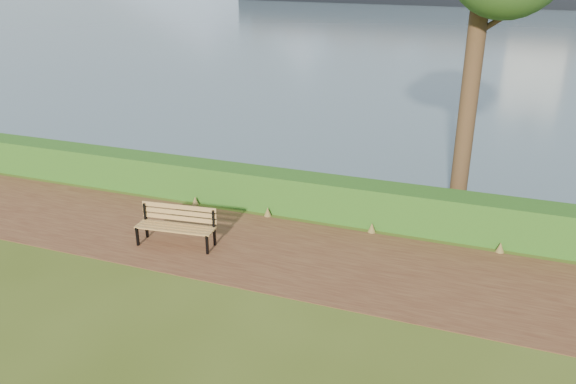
% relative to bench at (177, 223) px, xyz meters
% --- Properties ---
extents(ground, '(140.00, 140.00, 0.00)m').
position_rel_bench_xyz_m(ground, '(2.42, 0.12, -0.52)').
color(ground, '#3F4F16').
rests_on(ground, ground).
extents(path, '(40.00, 3.40, 0.01)m').
position_rel_bench_xyz_m(path, '(2.42, 0.42, -0.52)').
color(path, '#50291B').
rests_on(path, ground).
extents(hedge, '(32.00, 0.85, 1.00)m').
position_rel_bench_xyz_m(hedge, '(2.42, 2.72, -0.02)').
color(hedge, '#1E4F16').
rests_on(hedge, ground).
extents(bench, '(1.86, 0.73, 0.91)m').
position_rel_bench_xyz_m(bench, '(0.00, 0.00, 0.00)').
color(bench, black).
rests_on(bench, ground).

